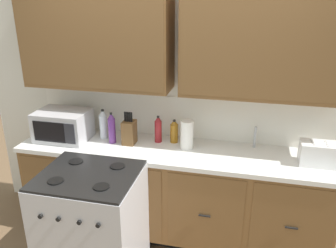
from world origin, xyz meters
name	(u,v)px	position (x,y,z in m)	size (l,w,h in m)	color
wall_unit	(178,62)	(0.00, 0.50, 1.66)	(3.98, 0.40, 2.53)	silver
counter_run	(173,192)	(0.00, 0.30, 0.47)	(2.81, 0.64, 0.92)	black
stove_range	(93,225)	(-0.52, -0.33, 0.47)	(0.76, 0.68, 0.95)	#B7B7BC
microwave	(63,125)	(-1.06, 0.29, 1.06)	(0.48, 0.37, 0.28)	#B7B7BC
toaster	(317,154)	(1.21, 0.29, 1.01)	(0.28, 0.18, 0.19)	white
knife_block	(129,132)	(-0.42, 0.33, 1.03)	(0.11, 0.14, 0.31)	brown
sink_faucet	(255,137)	(0.71, 0.51, 1.02)	(0.02, 0.02, 0.20)	#B2B5BA
paper_towel_roll	(187,135)	(0.12, 0.36, 1.05)	(0.12, 0.12, 0.26)	white
bottle_amber	(174,131)	(-0.02, 0.46, 1.03)	(0.07, 0.07, 0.22)	#9E6619
bottle_clear	(103,124)	(-0.70, 0.40, 1.06)	(0.08, 0.08, 0.29)	silver
bottle_red	(158,129)	(-0.17, 0.43, 1.04)	(0.07, 0.07, 0.26)	maroon
bottle_violet	(112,128)	(-0.58, 0.32, 1.06)	(0.07, 0.07, 0.29)	#663384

